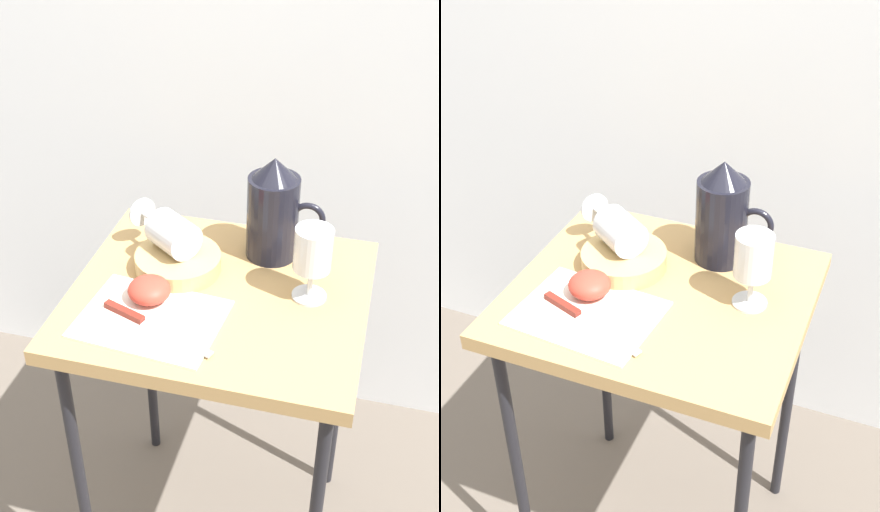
% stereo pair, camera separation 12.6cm
% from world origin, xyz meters
% --- Properties ---
extents(curtain_drape, '(2.40, 0.03, 1.89)m').
position_xyz_m(curtain_drape, '(0.00, 0.53, 0.95)').
color(curtain_drape, white).
rests_on(curtain_drape, ground_plane).
extents(table, '(0.55, 0.49, 0.71)m').
position_xyz_m(table, '(0.00, 0.00, 0.64)').
color(table, tan).
rests_on(table, ground_plane).
extents(linen_napkin, '(0.26, 0.21, 0.00)m').
position_xyz_m(linen_napkin, '(-0.10, -0.11, 0.71)').
color(linen_napkin, silver).
rests_on(linen_napkin, table).
extents(basket_tray, '(0.17, 0.17, 0.03)m').
position_xyz_m(basket_tray, '(-0.10, 0.05, 0.73)').
color(basket_tray, tan).
rests_on(basket_tray, table).
extents(pitcher, '(0.15, 0.10, 0.21)m').
position_xyz_m(pitcher, '(0.07, 0.15, 0.80)').
color(pitcher, black).
rests_on(pitcher, table).
extents(wine_glass_upright, '(0.07, 0.07, 0.15)m').
position_xyz_m(wine_glass_upright, '(0.16, 0.03, 0.81)').
color(wine_glass_upright, silver).
rests_on(wine_glass_upright, table).
extents(wine_glass_tipped_near, '(0.16, 0.14, 0.07)m').
position_xyz_m(wine_glass_tipped_near, '(-0.11, 0.06, 0.78)').
color(wine_glass_tipped_near, silver).
rests_on(wine_glass_tipped_near, basket_tray).
extents(apple_half_left, '(0.08, 0.08, 0.04)m').
position_xyz_m(apple_half_left, '(-0.12, -0.06, 0.74)').
color(apple_half_left, '#CC3D2D').
rests_on(apple_half_left, linen_napkin).
extents(knife, '(0.22, 0.09, 0.01)m').
position_xyz_m(knife, '(-0.11, -0.13, 0.72)').
color(knife, silver).
rests_on(knife, linen_napkin).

